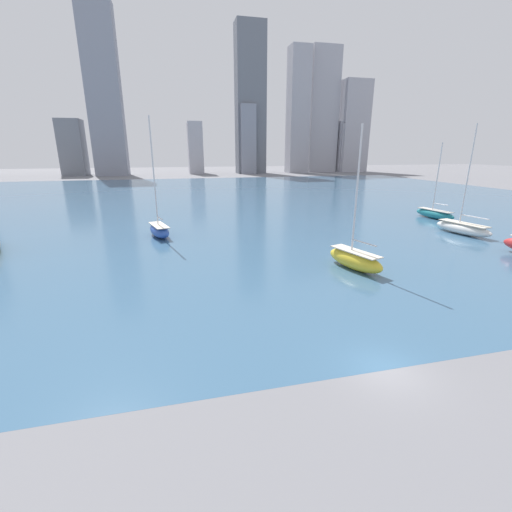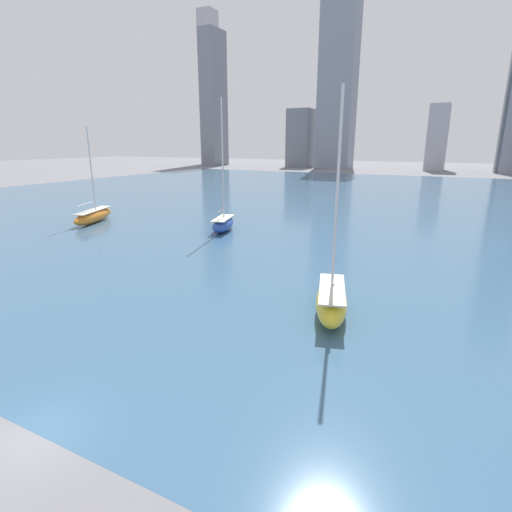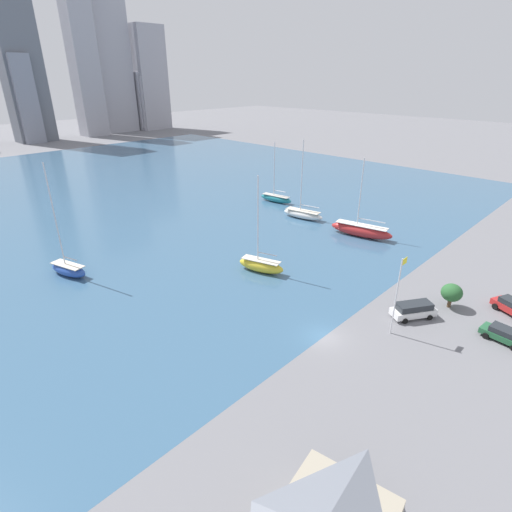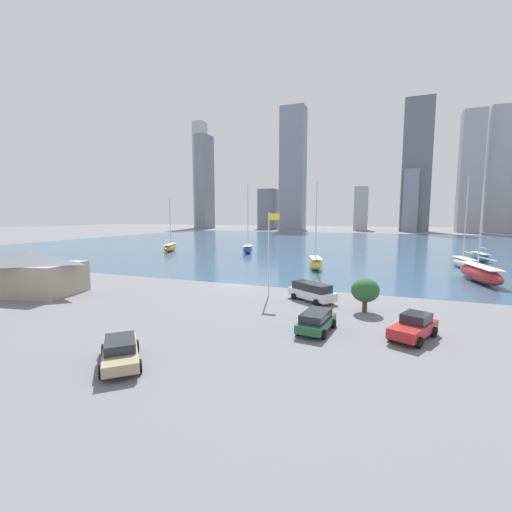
# 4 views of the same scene
# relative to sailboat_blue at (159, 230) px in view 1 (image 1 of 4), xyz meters

# --- Properties ---
(ground_plane) EXTENTS (500.00, 500.00, 0.00)m
(ground_plane) POSITION_rel_sailboat_blue_xyz_m (12.98, -34.53, -1.04)
(ground_plane) COLOR slate
(harbor_water) EXTENTS (180.00, 140.00, 0.00)m
(harbor_water) POSITION_rel_sailboat_blue_xyz_m (12.98, 35.47, -1.03)
(harbor_water) COLOR #385B7A
(harbor_water) RESTS_ON ground_plane
(distant_city_skyline) EXTENTS (207.77, 22.19, 73.49)m
(distant_city_skyline) POSITION_rel_sailboat_blue_xyz_m (25.48, 135.86, 27.10)
(distant_city_skyline) COLOR #A8A8B2
(distant_city_skyline) RESTS_ON ground_plane
(sailboat_blue) EXTENTS (3.77, 6.71, 15.90)m
(sailboat_blue) POSITION_rel_sailboat_blue_xyz_m (0.00, 0.00, 0.00)
(sailboat_blue) COLOR #284CA8
(sailboat_blue) RESTS_ON harbor_water
(sailboat_white) EXTENTS (3.60, 8.71, 15.10)m
(sailboat_white) POSITION_rel_sailboat_blue_xyz_m (42.48, -8.67, -0.07)
(sailboat_white) COLOR white
(sailboat_white) RESTS_ON harbor_water
(sailboat_teal) EXTENTS (2.86, 8.13, 12.94)m
(sailboat_teal) POSITION_rel_sailboat_blue_xyz_m (47.15, 2.52, -0.12)
(sailboat_teal) COLOR #1E757F
(sailboat_teal) RESTS_ON harbor_water
(sailboat_yellow) EXTENTS (3.86, 7.19, 13.97)m
(sailboat_yellow) POSITION_rel_sailboat_blue_xyz_m (19.70, -18.80, 0.05)
(sailboat_yellow) COLOR yellow
(sailboat_yellow) RESTS_ON harbor_water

